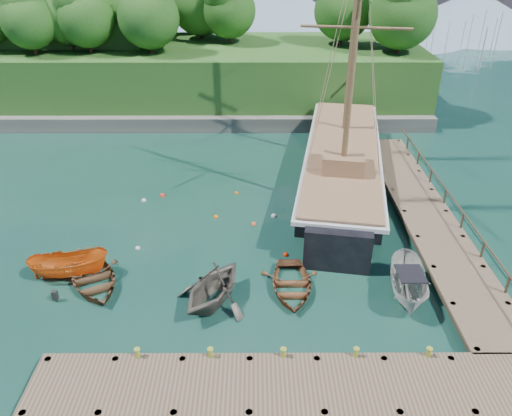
# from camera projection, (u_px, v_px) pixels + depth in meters

# --- Properties ---
(ground) EXTENTS (160.00, 160.00, 0.00)m
(ground) POSITION_uv_depth(u_px,v_px,m) (238.00, 290.00, 25.34)
(ground) COLOR #123C2C
(ground) RESTS_ON ground
(dock_near) EXTENTS (20.00, 3.20, 1.10)m
(dock_near) POSITION_uv_depth(u_px,v_px,m) (285.00, 386.00, 19.47)
(dock_near) COLOR brown
(dock_near) RESTS_ON ground
(dock_east) EXTENTS (3.20, 24.00, 1.10)m
(dock_east) POSITION_uv_depth(u_px,v_px,m) (425.00, 213.00, 31.24)
(dock_east) COLOR brown
(dock_east) RESTS_ON ground
(bollard_0) EXTENTS (0.26, 0.26, 0.45)m
(bollard_0) POSITION_uv_depth(u_px,v_px,m) (140.00, 367.00, 20.89)
(bollard_0) COLOR olive
(bollard_0) RESTS_ON ground
(bollard_1) EXTENTS (0.26, 0.26, 0.45)m
(bollard_1) POSITION_uv_depth(u_px,v_px,m) (211.00, 367.00, 20.90)
(bollard_1) COLOR olive
(bollard_1) RESTS_ON ground
(bollard_2) EXTENTS (0.26, 0.26, 0.45)m
(bollard_2) POSITION_uv_depth(u_px,v_px,m) (283.00, 367.00, 20.90)
(bollard_2) COLOR olive
(bollard_2) RESTS_ON ground
(bollard_3) EXTENTS (0.26, 0.26, 0.45)m
(bollard_3) POSITION_uv_depth(u_px,v_px,m) (354.00, 367.00, 20.91)
(bollard_3) COLOR olive
(bollard_3) RESTS_ON ground
(bollard_4) EXTENTS (0.26, 0.26, 0.45)m
(bollard_4) POSITION_uv_depth(u_px,v_px,m) (425.00, 366.00, 20.92)
(bollard_4) COLOR olive
(bollard_4) RESTS_ON ground
(rowboat_0) EXTENTS (4.95, 5.49, 0.93)m
(rowboat_0) POSITION_uv_depth(u_px,v_px,m) (94.00, 285.00, 25.67)
(rowboat_0) COLOR #4C3420
(rowboat_0) RESTS_ON ground
(rowboat_1) EXTENTS (5.35, 5.59, 2.29)m
(rowboat_1) POSITION_uv_depth(u_px,v_px,m) (214.00, 302.00, 24.48)
(rowboat_1) COLOR #585249
(rowboat_1) RESTS_ON ground
(rowboat_2) EXTENTS (3.02, 4.23, 0.87)m
(rowboat_2) POSITION_uv_depth(u_px,v_px,m) (291.00, 290.00, 25.31)
(rowboat_2) COLOR brown
(rowboat_2) RESTS_ON ground
(motorboat_orange) EXTENTS (4.31, 2.13, 1.59)m
(motorboat_orange) POSITION_uv_depth(u_px,v_px,m) (71.00, 276.00, 26.33)
(motorboat_orange) COLOR orange
(motorboat_orange) RESTS_ON ground
(cabin_boat_white) EXTENTS (2.46, 4.81, 1.77)m
(cabin_boat_white) POSITION_uv_depth(u_px,v_px,m) (406.00, 296.00, 24.87)
(cabin_boat_white) COLOR beige
(cabin_boat_white) RESTS_ON ground
(schooner) EXTENTS (8.56, 27.90, 20.64)m
(schooner) POSITION_uv_depth(u_px,v_px,m) (342.00, 168.00, 35.34)
(schooner) COLOR black
(schooner) RESTS_ON ground
(mooring_buoy_0) EXTENTS (0.30, 0.30, 0.30)m
(mooring_buoy_0) POSITION_uv_depth(u_px,v_px,m) (138.00, 249.00, 28.56)
(mooring_buoy_0) COLOR silver
(mooring_buoy_0) RESTS_ON ground
(mooring_buoy_1) EXTENTS (0.29, 0.29, 0.29)m
(mooring_buoy_1) POSITION_uv_depth(u_px,v_px,m) (216.00, 217.00, 31.65)
(mooring_buoy_1) COLOR #F86B00
(mooring_buoy_1) RESTS_ON ground
(mooring_buoy_2) EXTENTS (0.33, 0.33, 0.33)m
(mooring_buoy_2) POSITION_uv_depth(u_px,v_px,m) (254.00, 224.00, 30.88)
(mooring_buoy_2) COLOR #E95322
(mooring_buoy_2) RESTS_ON ground
(mooring_buoy_3) EXTENTS (0.35, 0.35, 0.35)m
(mooring_buoy_3) POSITION_uv_depth(u_px,v_px,m) (274.00, 217.00, 31.72)
(mooring_buoy_3) COLOR silver
(mooring_buoy_3) RESTS_ON ground
(mooring_buoy_4) EXTENTS (0.36, 0.36, 0.36)m
(mooring_buoy_4) POSITION_uv_depth(u_px,v_px,m) (163.00, 196.00, 34.14)
(mooring_buoy_4) COLOR red
(mooring_buoy_4) RESTS_ON ground
(mooring_buoy_5) EXTENTS (0.27, 0.27, 0.27)m
(mooring_buoy_5) POSITION_uv_depth(u_px,v_px,m) (237.00, 194.00, 34.45)
(mooring_buoy_5) COLOR orange
(mooring_buoy_5) RESTS_ON ground
(mooring_buoy_6) EXTENTS (0.32, 0.32, 0.32)m
(mooring_buoy_6) POSITION_uv_depth(u_px,v_px,m) (144.00, 201.00, 33.53)
(mooring_buoy_6) COLOR silver
(mooring_buoy_6) RESTS_ON ground
(mooring_buoy_7) EXTENTS (0.31, 0.31, 0.31)m
(mooring_buoy_7) POSITION_uv_depth(u_px,v_px,m) (286.00, 255.00, 27.98)
(mooring_buoy_7) COLOR red
(mooring_buoy_7) RESTS_ON ground
(headland) EXTENTS (51.00, 19.31, 12.90)m
(headland) POSITION_uv_depth(u_px,v_px,m) (118.00, 47.00, 49.87)
(headland) COLOR #474744
(headland) RESTS_ON ground
(distant_ridge) EXTENTS (117.00, 40.00, 10.00)m
(distant_ridge) POSITION_uv_depth(u_px,v_px,m) (275.00, 6.00, 84.13)
(distant_ridge) COLOR #728CA5
(distant_ridge) RESTS_ON ground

